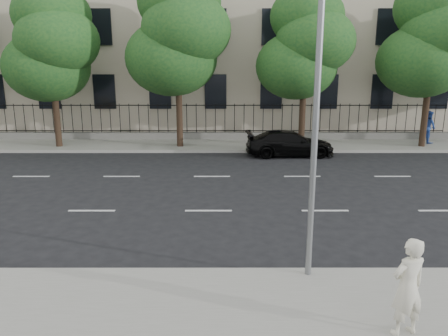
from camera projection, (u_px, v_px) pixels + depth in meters
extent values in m
plane|color=black|center=(205.00, 240.00, 12.50)|extent=(120.00, 120.00, 0.00)
cube|color=gray|center=(197.00, 318.00, 8.60)|extent=(60.00, 4.00, 0.15)
cube|color=gray|center=(215.00, 145.00, 26.06)|extent=(60.00, 4.00, 0.15)
cube|color=beige|center=(217.00, 5.00, 32.63)|extent=(34.00, 12.00, 18.00)
cube|color=slate|center=(215.00, 135.00, 27.65)|extent=(30.00, 0.50, 0.40)
cube|color=black|center=(215.00, 131.00, 27.58)|extent=(28.80, 0.05, 0.05)
cube|color=black|center=(215.00, 105.00, 27.19)|extent=(28.80, 0.05, 0.05)
cylinder|color=slate|center=(317.00, 102.00, 9.26)|extent=(0.14, 0.14, 8.00)
cylinder|color=#382619|center=(57.00, 121.00, 24.91)|extent=(0.36, 0.36, 2.97)
ellipsoid|color=#17461E|center=(47.00, 67.00, 24.47)|extent=(4.75, 4.75, 3.90)
ellipsoid|color=#17461E|center=(58.00, 41.00, 23.65)|extent=(4.50, 4.50, 3.70)
ellipsoid|color=#17461E|center=(52.00, 15.00, 23.90)|extent=(4.25, 4.25, 3.50)
cylinder|color=#382619|center=(179.00, 117.00, 24.87)|extent=(0.36, 0.36, 3.32)
ellipsoid|color=#17461E|center=(171.00, 58.00, 24.36)|extent=(5.13, 5.13, 4.21)
ellipsoid|color=#17461E|center=(186.00, 30.00, 23.52)|extent=(4.86, 4.86, 4.00)
ellipsoid|color=#17461E|center=(179.00, 2.00, 23.74)|extent=(4.59, 4.59, 3.78)
cylinder|color=#382619|center=(302.00, 120.00, 24.90)|extent=(0.36, 0.36, 3.08)
ellipsoid|color=#17461E|center=(296.00, 66.00, 24.47)|extent=(4.56, 4.56, 3.74)
ellipsoid|color=#17461E|center=(315.00, 41.00, 23.66)|extent=(4.32, 4.32, 3.55)
ellipsoid|color=#17461E|center=(307.00, 17.00, 23.93)|extent=(4.08, 4.08, 3.36)
cylinder|color=#382619|center=(425.00, 118.00, 24.89)|extent=(0.36, 0.36, 3.22)
ellipsoid|color=#17461E|center=(421.00, 61.00, 24.41)|extent=(4.94, 4.94, 4.06)
ellipsoid|color=#17461E|center=(445.00, 34.00, 23.58)|extent=(4.68, 4.68, 3.85)
ellipsoid|color=#17461E|center=(435.00, 7.00, 23.81)|extent=(4.42, 4.42, 3.64)
imported|color=black|center=(290.00, 143.00, 23.29)|extent=(4.74, 2.07, 1.36)
imported|color=silver|center=(408.00, 287.00, 7.79)|extent=(0.79, 0.64, 1.87)
imported|color=#224192|center=(428.00, 127.00, 26.01)|extent=(0.94, 1.09, 1.93)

